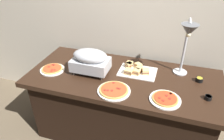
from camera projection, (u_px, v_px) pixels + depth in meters
ground_plane at (122, 130)px, 2.49m from camera, size 8.00×8.00×0.00m
back_wall at (137, 18)px, 2.27m from camera, size 4.40×0.04×2.40m
buffet_table at (123, 105)px, 2.29m from camera, size 1.90×0.84×0.76m
chafing_dish at (90, 60)px, 2.08m from camera, size 0.37×0.24×0.25m
heat_lamp at (188, 36)px, 1.82m from camera, size 0.15×0.30×0.57m
pizza_plate_front at (165, 99)px, 1.77m from camera, size 0.26×0.26×0.03m
pizza_plate_center at (114, 90)px, 1.88m from camera, size 0.30×0.30×0.03m
pizza_plate_raised_stand at (52, 69)px, 2.18m from camera, size 0.25×0.25×0.03m
sandwich_platter at (136, 70)px, 2.15m from camera, size 0.37×0.26×0.06m
sauce_cup_near at (199, 79)px, 2.01m from camera, size 0.07×0.07×0.04m
sauce_cup_far at (208, 97)px, 1.78m from camera, size 0.06×0.06×0.03m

